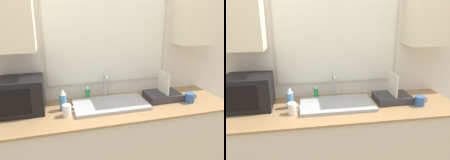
{
  "view_description": "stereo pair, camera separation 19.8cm",
  "coord_description": "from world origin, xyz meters",
  "views": [
    {
      "loc": [
        -0.55,
        -1.52,
        1.78
      ],
      "look_at": [
        -0.05,
        0.3,
        1.19
      ],
      "focal_mm": 35.0,
      "sensor_mm": 36.0,
      "label": 1
    },
    {
      "loc": [
        -0.36,
        -1.57,
        1.78
      ],
      "look_at": [
        -0.05,
        0.3,
        1.19
      ],
      "focal_mm": 35.0,
      "sensor_mm": 36.0,
      "label": 2
    }
  ],
  "objects": [
    {
      "name": "wall_back",
      "position": [
        0.0,
        0.66,
        1.41
      ],
      "size": [
        6.0,
        0.38,
        2.6
      ],
      "color": "silver",
      "rests_on": "ground_plane"
    },
    {
      "name": "sink_basin",
      "position": [
        -0.05,
        0.35,
        0.92
      ],
      "size": [
        0.71,
        0.39,
        0.03
      ],
      "color": "#9EA0A5",
      "rests_on": "countertop"
    },
    {
      "name": "mug_by_rack",
      "position": [
        0.74,
        0.23,
        0.95
      ],
      "size": [
        0.13,
        0.09,
        0.09
      ],
      "color": "#335999",
      "rests_on": "countertop"
    },
    {
      "name": "microwave",
      "position": [
        -0.87,
        0.45,
        1.06
      ],
      "size": [
        0.41,
        0.34,
        0.32
      ],
      "color": "black",
      "rests_on": "countertop"
    },
    {
      "name": "countertop",
      "position": [
        0.0,
        0.33,
        0.45
      ],
      "size": [
        2.24,
        0.69,
        0.91
      ],
      "color": "beige",
      "rests_on": "ground_plane"
    },
    {
      "name": "mug_near_sink",
      "position": [
        -0.47,
        0.25,
        0.96
      ],
      "size": [
        0.11,
        0.08,
        0.1
      ],
      "color": "white",
      "rests_on": "countertop"
    },
    {
      "name": "soap_bottle",
      "position": [
        -0.24,
        0.57,
        0.97
      ],
      "size": [
        0.04,
        0.04,
        0.14
      ],
      "color": "#268C3F",
      "rests_on": "countertop"
    },
    {
      "name": "spray_bottle",
      "position": [
        -0.5,
        0.38,
        1.0
      ],
      "size": [
        0.06,
        0.06,
        0.2
      ],
      "color": "#4C99D8",
      "rests_on": "countertop"
    },
    {
      "name": "dish_rack",
      "position": [
        0.52,
        0.38,
        0.95
      ],
      "size": [
        0.35,
        0.27,
        0.29
      ],
      "color": "#333338",
      "rests_on": "countertop"
    },
    {
      "name": "faucet",
      "position": [
        -0.05,
        0.56,
        1.06
      ],
      "size": [
        0.08,
        0.16,
        0.26
      ],
      "color": "#B7B7BC",
      "rests_on": "countertop"
    }
  ]
}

